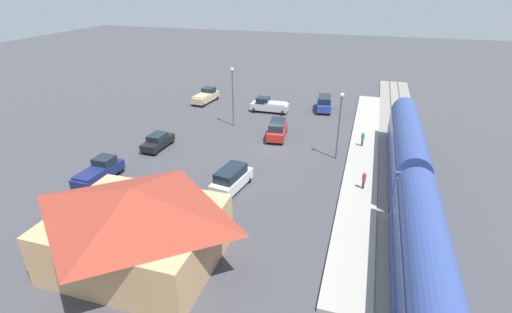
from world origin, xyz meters
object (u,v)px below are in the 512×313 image
(pedestrian_waiting_far, at_px, (363,138))
(sedan_black, at_px, (158,141))
(pickup_navy, at_px, (99,172))
(pickup_tan, at_px, (206,96))
(station_building, at_px, (136,224))
(pickup_silver, at_px, (269,105))
(light_pole_lot_center, at_px, (233,90))
(suv_red, at_px, (277,129))
(light_pole_near_platform, at_px, (340,118))
(pedestrian_on_platform, at_px, (364,179))
(suv_white, at_px, (231,179))
(suv_blue, at_px, (324,103))

(pedestrian_waiting_far, distance_m, sedan_black, 23.49)
(pickup_navy, bearing_deg, pickup_tan, -88.60)
(sedan_black, bearing_deg, station_building, 116.89)
(sedan_black, height_order, pickup_tan, pickup_tan)
(sedan_black, distance_m, pickup_navy, 8.63)
(pickup_silver, xyz_separation_m, pickup_tan, (10.74, -1.66, 0.00))
(light_pole_lot_center, bearing_deg, pickup_silver, -113.45)
(suv_red, bearing_deg, pickup_tan, -37.42)
(station_building, xyz_separation_m, pickup_silver, (-0.07, -33.48, -1.93))
(pickup_navy, bearing_deg, light_pole_near_platform, -150.99)
(sedan_black, distance_m, pickup_silver, 18.53)
(pedestrian_waiting_far, height_order, pickup_silver, pickup_silver)
(suv_red, distance_m, pickup_silver, 9.97)
(pedestrian_on_platform, relative_size, light_pole_lot_center, 0.22)
(pickup_silver, bearing_deg, pedestrian_on_platform, 126.31)
(pedestrian_waiting_far, distance_m, suv_red, 10.09)
(suv_white, bearing_deg, station_building, 76.16)
(pedestrian_waiting_far, height_order, suv_red, suv_red)
(pedestrian_on_platform, xyz_separation_m, pickup_tan, (24.98, -21.05, -0.25))
(suv_white, distance_m, pickup_navy, 12.89)
(pickup_navy, bearing_deg, light_pole_lot_center, -111.58)
(light_pole_near_platform, bearing_deg, light_pole_lot_center, -23.62)
(suv_white, distance_m, suv_red, 13.35)
(suv_red, height_order, light_pole_near_platform, light_pole_near_platform)
(pickup_navy, height_order, light_pole_lot_center, light_pole_lot_center)
(pickup_tan, distance_m, light_pole_lot_center, 12.16)
(pedestrian_waiting_far, xyz_separation_m, light_pole_near_platform, (2.55, 3.63, 3.37))
(station_building, distance_m, sedan_black, 19.36)
(pickup_tan, height_order, light_pole_near_platform, light_pole_near_platform)
(sedan_black, xyz_separation_m, pickup_navy, (1.31, 8.53, 0.15))
(pedestrian_on_platform, distance_m, pickup_silver, 24.06)
(pickup_tan, relative_size, light_pole_near_platform, 0.76)
(pedestrian_on_platform, xyz_separation_m, suv_red, (10.66, -10.09, -0.13))
(pedestrian_waiting_far, xyz_separation_m, light_pole_lot_center, (16.67, -2.54, 3.58))
(pedestrian_on_platform, height_order, suv_white, suv_white)
(sedan_black, height_order, suv_blue, suv_blue)
(pickup_silver, xyz_separation_m, suv_blue, (-7.61, -3.02, 0.12))
(suv_red, relative_size, light_pole_lot_center, 0.66)
(pickup_tan, relative_size, light_pole_lot_center, 0.72)
(suv_red, bearing_deg, pickup_navy, 48.65)
(pedestrian_on_platform, relative_size, light_pole_near_platform, 0.23)
(suv_white, distance_m, light_pole_lot_center, 17.09)
(station_building, distance_m, suv_red, 24.53)
(station_building, height_order, pickup_tan, station_building)
(suv_red, bearing_deg, pedestrian_on_platform, 136.57)
(pedestrian_waiting_far, xyz_separation_m, suv_red, (10.09, -0.15, -0.13))
(sedan_black, xyz_separation_m, light_pole_lot_center, (-5.79, -9.41, 3.98))
(sedan_black, height_order, light_pole_near_platform, light_pole_near_platform)
(station_building, bearing_deg, suv_red, -98.61)
(suv_red, height_order, suv_blue, same)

